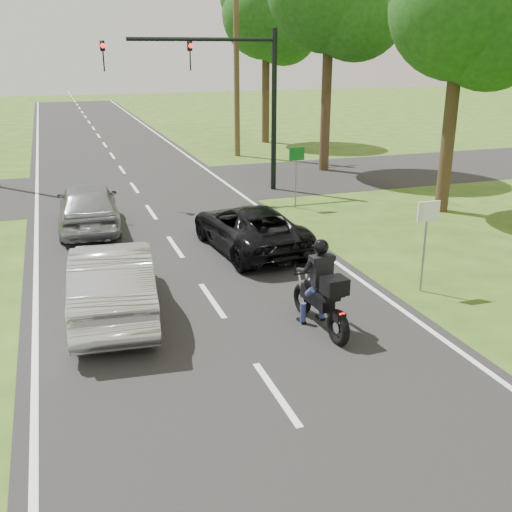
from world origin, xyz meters
The scene contains 13 objects.
ground centered at (0.00, 0.00, 0.00)m, with size 140.00×140.00×0.00m, color #294C15.
road centered at (0.00, 10.00, 0.01)m, with size 8.00×100.00×0.01m, color black.
cross_road centered at (0.00, 16.00, 0.01)m, with size 60.00×7.00×0.01m, color black.
motorcycle_rider centered at (1.68, 1.93, 0.74)m, with size 0.62×2.18×1.87m.
dark_suv centered at (1.92, 7.12, 0.64)m, with size 2.07×4.49×1.25m, color black.
silver_sedan centered at (-2.11, 3.98, 0.77)m, with size 1.59×4.57×1.51m, color silver.
silver_suv centered at (-2.12, 10.60, 0.77)m, with size 1.78×4.42×1.51m, color gray.
traffic_signal centered at (3.34, 14.00, 4.14)m, with size 6.38×0.44×6.00m.
utility_pole_far centered at (6.20, 22.00, 5.08)m, with size 1.60×0.28×10.00m.
sign_white centered at (4.70, 2.98, 1.60)m, with size 0.55×0.07×2.12m.
sign_green centered at (4.90, 10.98, 1.60)m, with size 0.55×0.07×2.12m.
tree_row_c centered at (9.75, 8.80, 6.23)m, with size 4.80×4.65×8.76m.
tree_row_e centered at (9.48, 25.78, 6.83)m, with size 5.28×5.12×9.61m.
Camera 1 is at (-3.05, -7.86, 5.28)m, focal length 42.00 mm.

